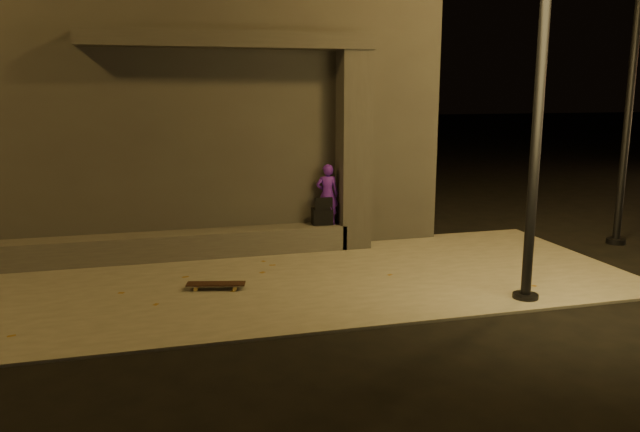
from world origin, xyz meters
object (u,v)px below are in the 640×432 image
object	(u,v)px
skateboard	(216,284)
column	(354,151)
skateboarder	(327,194)
backpack	(322,215)

from	to	relation	value
skateboard	column	bearing A→B (deg)	48.90
column	skateboarder	xyz separation A→B (m)	(-0.50, 0.00, -0.79)
column	backpack	bearing A→B (deg)	180.00
skateboard	skateboarder	bearing A→B (deg)	54.41
column	skateboard	size ratio (longest dim) A/B	4.04
column	skateboard	bearing A→B (deg)	-144.77
column	skateboarder	world-z (taller)	column
skateboarder	backpack	world-z (taller)	skateboarder
skateboarder	skateboard	bearing A→B (deg)	53.84
skateboarder	column	bearing A→B (deg)	-166.91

